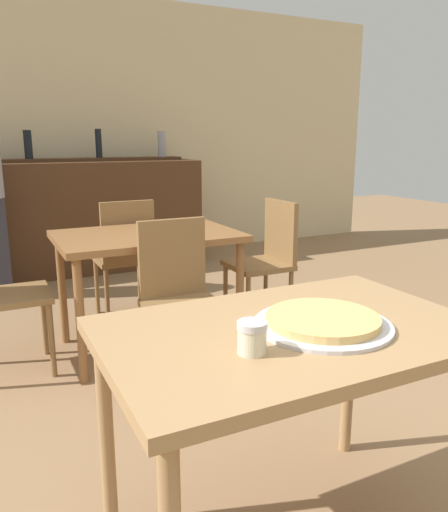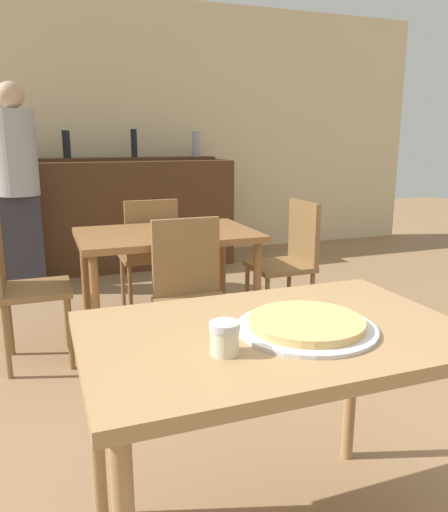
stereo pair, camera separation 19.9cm
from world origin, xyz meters
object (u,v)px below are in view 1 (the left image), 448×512
(chair_far_side_back, at_px, (125,251))
(cheese_shaker, at_px, (252,337))
(pizza_tray, at_px, (323,322))
(chair_far_side_front, at_px, (180,291))
(chair_far_side_right, at_px, (268,254))

(chair_far_side_back, xyz_separation_m, cheese_shaker, (-0.31, -2.42, 0.29))
(pizza_tray, bearing_deg, chair_far_side_back, 89.56)
(chair_far_side_front, relative_size, chair_far_side_back, 1.00)
(chair_far_side_front, xyz_separation_m, chair_far_side_back, (0.00, 1.09, 0.00))
(chair_far_side_right, xyz_separation_m, cheese_shaker, (-1.19, -1.87, 0.29))
(chair_far_side_right, xyz_separation_m, pizza_tray, (-0.90, -1.80, 0.26))
(chair_far_side_right, bearing_deg, pizza_tray, -26.49)
(chair_far_side_front, bearing_deg, pizza_tray, -90.82)
(chair_far_side_back, bearing_deg, cheese_shaker, 82.81)
(pizza_tray, bearing_deg, chair_far_side_front, 89.18)
(chair_far_side_front, bearing_deg, cheese_shaker, -102.93)
(chair_far_side_front, xyz_separation_m, chair_far_side_right, (0.88, 0.55, 0.00))
(chair_far_side_back, bearing_deg, chair_far_side_right, 148.22)
(chair_far_side_back, bearing_deg, chair_far_side_front, 90.00)
(chair_far_side_front, bearing_deg, chair_far_side_back, 90.00)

